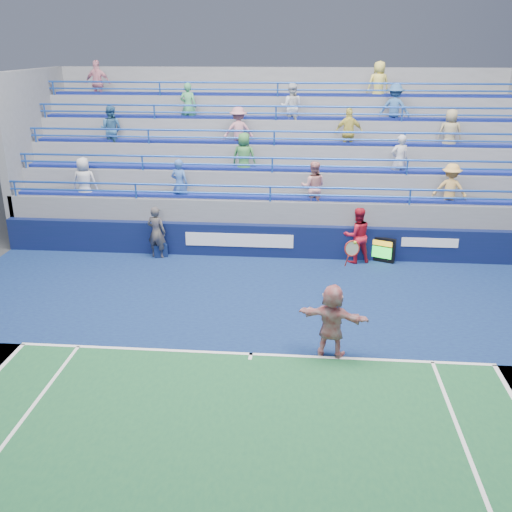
# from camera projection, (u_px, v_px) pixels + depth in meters

# --- Properties ---
(ground) EXTENTS (120.00, 120.00, 0.00)m
(ground) POSITION_uv_depth(u_px,v_px,m) (251.00, 355.00, 13.13)
(ground) COLOR #333538
(sponsor_wall) EXTENTS (18.00, 0.32, 1.10)m
(sponsor_wall) POSITION_uv_depth(u_px,v_px,m) (270.00, 241.00, 19.00)
(sponsor_wall) COLOR #0B173C
(sponsor_wall) RESTS_ON ground
(bleacher_stand) EXTENTS (18.00, 5.60, 6.13)m
(bleacher_stand) POSITION_uv_depth(u_px,v_px,m) (276.00, 185.00, 22.17)
(bleacher_stand) COLOR slate
(bleacher_stand) RESTS_ON ground
(serve_speed_board) EXTENTS (1.16, 0.59, 0.83)m
(serve_speed_board) POSITION_uv_depth(u_px,v_px,m) (377.00, 249.00, 18.64)
(serve_speed_board) COLOR black
(serve_speed_board) RESTS_ON ground
(judge_chair) EXTENTS (0.57, 0.59, 0.78)m
(judge_chair) POSITION_uv_depth(u_px,v_px,m) (160.00, 249.00, 19.15)
(judge_chair) COLOR #0E1B43
(judge_chair) RESTS_ON ground
(tennis_player) EXTENTS (1.70, 0.89, 2.80)m
(tennis_player) POSITION_uv_depth(u_px,v_px,m) (332.00, 321.00, 12.83)
(tennis_player) COLOR silver
(tennis_player) RESTS_ON ground
(line_judge) EXTENTS (0.72, 0.55, 1.76)m
(line_judge) POSITION_uv_depth(u_px,v_px,m) (157.00, 232.00, 18.81)
(line_judge) COLOR #121532
(line_judge) RESTS_ON ground
(ball_girl) EXTENTS (1.06, 0.92, 1.85)m
(ball_girl) POSITION_uv_depth(u_px,v_px,m) (357.00, 235.00, 18.37)
(ball_girl) COLOR red
(ball_girl) RESTS_ON ground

